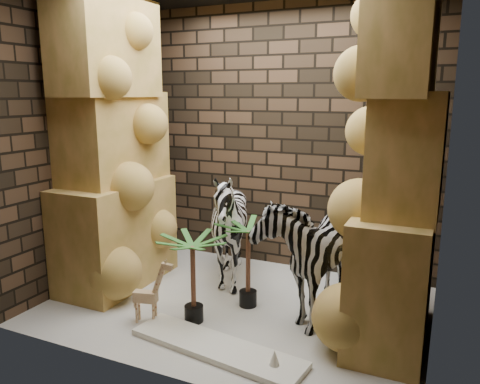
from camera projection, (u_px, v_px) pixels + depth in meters
The scene contains 13 objects.
floor at pixel (236, 305), 4.51m from camera, with size 3.50×3.50×0.00m, color beige.
wall_back at pixel (282, 139), 5.31m from camera, with size 3.50×3.50×0.00m, color black.
wall_front at pixel (155, 172), 3.09m from camera, with size 3.50×3.50×0.00m, color black.
wall_left at pixel (85, 143), 4.91m from camera, with size 3.00×3.00×0.00m, color black.
wall_right at pixel (447, 163), 3.49m from camera, with size 3.00×3.00×0.00m, color black.
rock_pillar_left at pixel (111, 144), 4.77m from camera, with size 0.68×1.30×3.00m, color tan, non-canonical shape.
rock_pillar_right at pixel (400, 160), 3.62m from camera, with size 0.58×1.25×3.00m, color tan, non-canonical shape.
zebra_right at pixel (311, 241), 4.27m from camera, with size 0.63×1.16×1.37m, color white.
zebra_left at pixel (229, 233), 4.87m from camera, with size 1.03×1.27×1.16m, color white.
giraffe_toy at pixel (145, 290), 4.13m from camera, with size 0.32×0.11×0.62m, color #E0B984, non-canonical shape.
palm_front at pixel (248, 264), 4.42m from camera, with size 0.36×0.36×0.85m, color #1A4213, non-canonical shape.
palm_back at pixel (193, 279), 4.12m from camera, with size 0.36×0.36×0.81m, color #1A4213, non-canonical shape.
surfboard at pixel (216, 348), 3.71m from camera, with size 1.50×0.37×0.05m, color white.
Camera 1 is at (1.77, -3.79, 2.01)m, focal length 34.90 mm.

